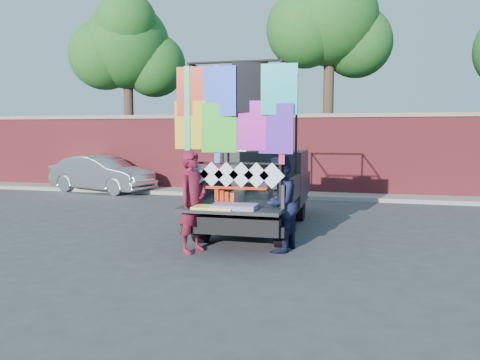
% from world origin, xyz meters
% --- Properties ---
extents(ground, '(90.00, 90.00, 0.00)m').
position_xyz_m(ground, '(0.00, 0.00, 0.00)').
color(ground, '#38383A').
rests_on(ground, ground).
extents(brick_wall, '(30.00, 0.45, 2.61)m').
position_xyz_m(brick_wall, '(0.00, 7.00, 1.33)').
color(brick_wall, '#9A2C34').
rests_on(brick_wall, ground).
extents(curb, '(30.00, 1.20, 0.12)m').
position_xyz_m(curb, '(0.00, 6.30, 0.06)').
color(curb, gray).
rests_on(curb, ground).
extents(tree_left, '(4.20, 3.30, 7.05)m').
position_xyz_m(tree_left, '(-6.48, 8.12, 5.12)').
color(tree_left, '#38281C').
rests_on(tree_left, ground).
extents(tree_mid, '(4.20, 3.30, 7.73)m').
position_xyz_m(tree_mid, '(1.02, 8.12, 5.70)').
color(tree_mid, '#38281C').
rests_on(tree_mid, ground).
extents(pickup_truck, '(2.04, 5.11, 3.22)m').
position_xyz_m(pickup_truck, '(-0.01, 1.87, 0.81)').
color(pickup_truck, black).
rests_on(pickup_truck, ground).
extents(sedan, '(3.93, 2.12, 1.23)m').
position_xyz_m(sedan, '(-6.38, 5.93, 0.62)').
color(sedan, '#B9BDC0').
rests_on(sedan, ground).
extents(woman, '(0.60, 0.74, 1.74)m').
position_xyz_m(woman, '(-0.68, -0.83, 0.87)').
color(woman, maroon).
rests_on(woman, ground).
extents(man, '(0.78, 0.92, 1.66)m').
position_xyz_m(man, '(0.73, -0.44, 0.83)').
color(man, '#141834').
rests_on(man, ground).
extents(streamer_bundle, '(1.06, 0.09, 0.72)m').
position_xyz_m(streamer_bundle, '(-0.09, -0.65, 0.89)').
color(streamer_bundle, red).
rests_on(streamer_bundle, ground).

